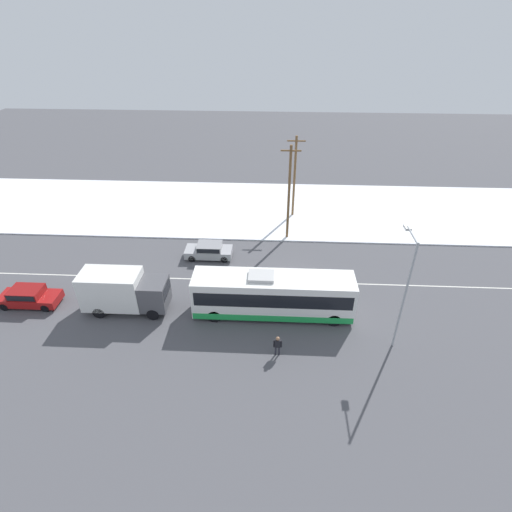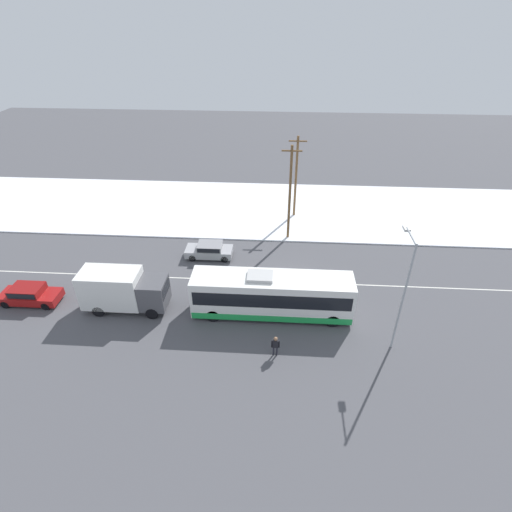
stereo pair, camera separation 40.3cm
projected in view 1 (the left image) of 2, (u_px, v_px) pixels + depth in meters
ground_plane at (289, 282)px, 32.99m from camera, size 120.00×120.00×0.00m
snow_lot at (287, 209)px, 44.38m from camera, size 80.00×14.09×0.12m
lane_marking_center at (289, 282)px, 32.99m from camera, size 60.00×0.12×0.00m
city_bus at (273, 295)px, 28.82m from camera, size 11.54×2.57×3.44m
box_truck at (123, 290)px, 29.14m from camera, size 6.22×2.30×3.24m
sedan_car at (209, 250)px, 35.74m from camera, size 4.17×1.80×1.39m
parked_car_near_truck at (29, 296)px, 30.16m from camera, size 4.45×1.80×1.44m
pedestrian_at_stop at (278, 344)px, 25.68m from camera, size 0.57×0.25×1.57m
streetlamp at (405, 281)px, 24.60m from camera, size 0.36×2.51×8.08m
utility_pole_roadside at (289, 192)px, 36.56m from camera, size 1.80×0.24×9.18m
utility_pole_snowlot at (294, 176)px, 40.75m from camera, size 1.80×0.24×8.60m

